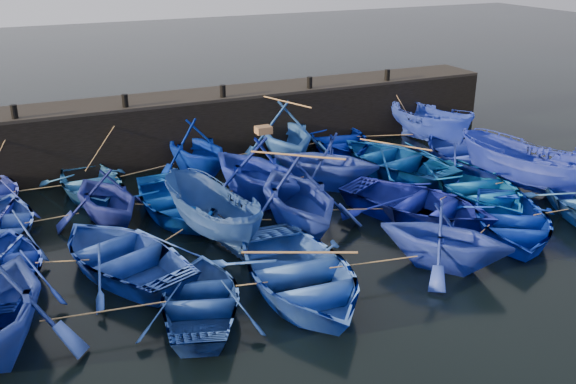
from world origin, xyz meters
name	(u,v)px	position (x,y,z in m)	size (l,w,h in m)	color
ground	(332,249)	(0.00, 0.00, 0.00)	(120.00, 120.00, 0.00)	black
quay_wall	(217,124)	(0.00, 10.50, 1.25)	(26.00, 2.50, 2.50)	black
quay_top	(216,94)	(0.00, 10.50, 2.56)	(26.00, 2.50, 0.12)	black
bollard_0	(14,112)	(-8.00, 9.60, 2.87)	(0.24, 0.24, 0.50)	black
bollard_1	(125,101)	(-4.00, 9.60, 2.87)	(0.24, 0.24, 0.50)	black
bollard_2	(223,91)	(0.00, 9.60, 2.87)	(0.24, 0.24, 0.50)	black
bollard_3	(310,83)	(4.00, 9.60, 2.87)	(0.24, 0.24, 0.50)	black
bollard_4	(387,75)	(8.00, 9.60, 2.87)	(0.24, 0.24, 0.50)	black
boat_1	(91,183)	(-5.89, 7.50, 0.47)	(3.24, 4.52, 0.94)	#20578F
boat_2	(196,147)	(-1.71, 8.15, 1.10)	(3.60, 4.17, 2.20)	#021F96
boat_3	(285,132)	(2.11, 8.09, 1.26)	(4.13, 4.80, 2.52)	blue
boat_4	(339,140)	(4.83, 8.33, 0.52)	(3.62, 5.05, 1.05)	#0017A7
boat_5	(430,124)	(9.08, 7.54, 0.94)	(1.83, 4.85, 1.88)	#1E38C0
boat_7	(106,196)	(-5.78, 4.68, 1.00)	(3.27, 3.79, 2.00)	navy
boat_8	(177,201)	(-3.54, 4.42, 0.52)	(3.62, 5.06, 1.05)	#0439AE
boat_9	(256,169)	(-0.66, 4.43, 1.24)	(4.07, 4.72, 2.48)	navy
boat_10	(326,160)	(2.22, 4.67, 1.07)	(3.50, 4.06, 2.14)	#2238A4
boat_11	(394,159)	(5.42, 4.89, 0.58)	(4.01, 5.61, 1.16)	navy
boat_12	(469,154)	(8.52, 4.17, 0.58)	(3.97, 5.56, 1.15)	#192EA6
boat_14	(122,254)	(-5.99, 1.26, 0.54)	(3.72, 5.20, 1.08)	navy
boat_15	(211,214)	(-3.12, 2.08, 0.89)	(1.74, 4.63, 1.79)	navy
boat_16	(297,194)	(-0.40, 1.63, 1.25)	(4.11, 4.77, 2.51)	navy
boat_17	(418,204)	(3.63, 0.77, 0.56)	(3.85, 5.39, 1.12)	navy
boat_18	(476,187)	(6.36, 1.15, 0.55)	(3.80, 5.31, 1.10)	#0854AD
boat_19	(526,167)	(8.58, 1.13, 1.00)	(1.95, 5.19, 2.01)	#1B2EA0
boat_21	(202,297)	(-4.64, -1.75, 0.44)	(3.00, 4.20, 0.87)	navy
boat_22	(299,274)	(-2.04, -1.92, 0.59)	(4.06, 5.68, 1.18)	blue
boat_23	(445,236)	(2.28, -2.33, 0.99)	(3.25, 3.76, 1.98)	#1D34A4
boat_24	(512,221)	(5.51, -1.54, 0.51)	(3.51, 4.90, 1.02)	#0626B9
wooden_crate	(263,130)	(-0.36, 4.43, 2.61)	(0.53, 0.42, 0.25)	brown
mooring_ropes	(260,172)	(-0.26, 5.01, 0.88)	(18.53, 11.89, 2.10)	tan
loose_oars	(322,154)	(1.27, 3.18, 1.87)	(9.71, 12.09, 1.42)	#99724C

